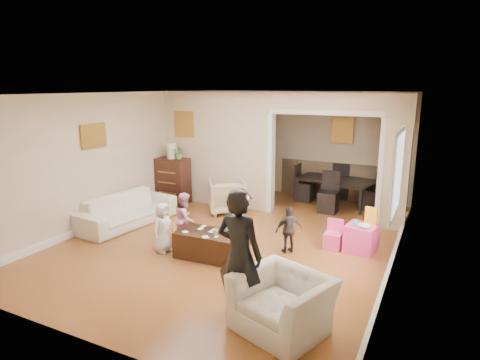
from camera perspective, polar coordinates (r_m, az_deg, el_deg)
The scene contains 27 objects.
floor at distance 7.61m, azimuth -0.68°, elevation -8.03°, with size 7.00×7.00×0.00m, color #AC652C.
partition_left at distance 9.45m, azimuth -3.17°, elevation 4.29°, with size 2.75×0.18×2.60m, color beige.
partition_right at distance 8.28m, azimuth 20.72°, elevation 2.21°, with size 0.55×0.18×2.60m, color beige.
partition_header at distance 8.40m, azimuth 11.85°, elevation 10.65°, with size 2.22×0.18×0.35m, color beige.
window_pane at distance 6.06m, azimuth 21.08°, elevation 0.86°, with size 0.03×0.95×1.10m, color white.
framed_art_partition at distance 9.73m, azimuth -7.78°, elevation 7.71°, with size 0.45×0.03×0.55m, color brown.
framed_art_sofa_wall at distance 8.30m, azimuth -19.69°, elevation 5.81°, with size 0.03×0.55×0.40m, color brown.
framed_art_alcove at distance 10.05m, azimuth 14.07°, elevation 6.74°, with size 0.45×0.03×0.55m, color brown.
sofa at distance 8.52m, azimuth -15.40°, elevation -4.04°, with size 2.07×0.81×0.60m, color beige.
armchair_back at distance 9.01m, azimuth -1.84°, elevation -2.28°, with size 0.76×0.78×0.71m, color tan.
armchair_front at distance 4.87m, azimuth 5.88°, elevation -16.70°, with size 1.00×0.88×0.65m, color beige.
dresser at distance 9.81m, azimuth -9.34°, elevation -0.09°, with size 0.78×0.44×1.07m, color #33170F.
table_lamp at distance 9.68m, azimuth -9.50°, elevation 4.03°, with size 0.22×0.22×0.36m, color beige.
potted_plant at distance 9.57m, azimuth -8.51°, elevation 3.78°, with size 0.27×0.23×0.30m, color #4E7D37.
coffee_table at distance 6.73m, azimuth -3.98°, elevation -9.00°, with size 1.14×0.57×0.43m, color #3A1E12.
coffee_cup at distance 6.55m, azimuth -3.47°, elevation -7.21°, with size 0.10×0.10×0.09m, color beige.
play_table at distance 7.25m, azimuth 16.50°, elevation -7.77°, with size 0.48×0.48×0.46m, color #FA41A0.
cereal_box at distance 7.20m, azimuth 17.78°, elevation -4.79°, with size 0.20×0.07×0.30m, color yellow.
cyan_cup at distance 7.13m, azimuth 15.78°, elevation -5.77°, with size 0.08×0.08×0.08m, color #2ABCD5.
toy_block at distance 7.29m, azimuth 15.87°, elevation -5.47°, with size 0.08×0.06×0.05m, color red.
play_bowl at distance 7.04m, azimuth 16.86°, elevation -6.19°, with size 0.22×0.22×0.05m, color silver.
dining_table at distance 9.82m, azimuth 13.12°, elevation -1.62°, with size 1.75×0.98×0.62m, color black.
adult_person at distance 4.87m, azimuth -0.09°, elevation -10.32°, with size 0.59×0.39×1.61m, color black.
child_kneel_a at distance 6.99m, azimuth -10.70°, elevation -6.51°, with size 0.42×0.27×0.85m, color white.
child_kneel_b at distance 7.24m, azimuth -7.62°, elevation -5.36°, with size 0.45×0.35×0.93m, color pink.
child_toddler at distance 6.89m, azimuth 6.82°, elevation -6.87°, with size 0.47×0.20×0.80m, color black.
craft_papers at distance 6.63m, azimuth -3.89°, elevation -7.35°, with size 0.90×0.54×0.00m.
Camera 1 is at (3.23, -6.32, 2.74)m, focal length 30.68 mm.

